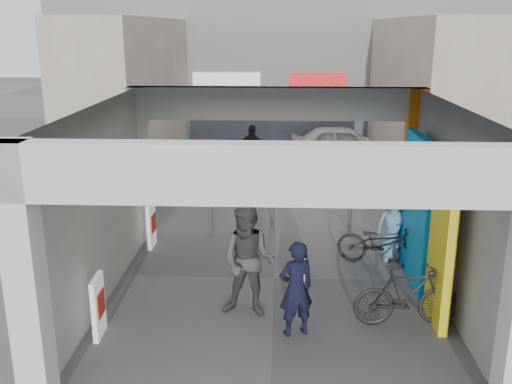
{
  "coord_description": "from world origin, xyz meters",
  "views": [
    {
      "loc": [
        0.08,
        -10.25,
        4.74
      ],
      "look_at": [
        -0.4,
        1.0,
        1.46
      ],
      "focal_mm": 40.0,
      "sensor_mm": 36.0,
      "label": 1
    }
  ],
  "objects_px": {
    "cafe_set": "(235,186)",
    "bicycle_rear": "(407,296)",
    "man_back_turned": "(249,261)",
    "bicycle_front": "(381,244)",
    "border_collie": "(301,265)",
    "man_elderly": "(393,226)",
    "man_with_dog": "(296,289)",
    "produce_stand": "(198,188)",
    "white_van": "(343,143)",
    "man_crates": "(253,151)"
  },
  "relations": [
    {
      "from": "cafe_set",
      "to": "bicycle_rear",
      "type": "distance_m",
      "value": 7.99
    },
    {
      "from": "man_back_turned",
      "to": "bicycle_front",
      "type": "bearing_deg",
      "value": 50.11
    },
    {
      "from": "border_collie",
      "to": "man_back_turned",
      "type": "xyz_separation_m",
      "value": [
        -0.94,
        -1.5,
        0.69
      ]
    },
    {
      "from": "man_elderly",
      "to": "bicycle_front",
      "type": "bearing_deg",
      "value": -133.63
    },
    {
      "from": "man_back_turned",
      "to": "border_collie",
      "type": "bearing_deg",
      "value": 68.15
    },
    {
      "from": "man_with_dog",
      "to": "produce_stand",
      "type": "bearing_deg",
      "value": -92.73
    },
    {
      "from": "cafe_set",
      "to": "man_back_turned",
      "type": "relative_size",
      "value": 0.8
    },
    {
      "from": "man_with_dog",
      "to": "man_back_turned",
      "type": "bearing_deg",
      "value": -60.86
    },
    {
      "from": "man_with_dog",
      "to": "bicycle_rear",
      "type": "bearing_deg",
      "value": 169.45
    },
    {
      "from": "cafe_set",
      "to": "border_collie",
      "type": "relative_size",
      "value": 2.22
    },
    {
      "from": "cafe_set",
      "to": "white_van",
      "type": "distance_m",
      "value": 5.96
    },
    {
      "from": "man_with_dog",
      "to": "man_crates",
      "type": "xyz_separation_m",
      "value": [
        -1.16,
        9.87,
        0.08
      ]
    },
    {
      "from": "man_with_dog",
      "to": "white_van",
      "type": "height_order",
      "value": "man_with_dog"
    },
    {
      "from": "man_back_turned",
      "to": "bicycle_rear",
      "type": "height_order",
      "value": "man_back_turned"
    },
    {
      "from": "bicycle_front",
      "to": "man_elderly",
      "type": "bearing_deg",
      "value": -18.32
    },
    {
      "from": "produce_stand",
      "to": "man_back_turned",
      "type": "xyz_separation_m",
      "value": [
        1.83,
        -6.82,
        0.67
      ]
    },
    {
      "from": "man_elderly",
      "to": "man_crates",
      "type": "height_order",
      "value": "man_crates"
    },
    {
      "from": "produce_stand",
      "to": "man_with_dog",
      "type": "bearing_deg",
      "value": -60.69
    },
    {
      "from": "produce_stand",
      "to": "bicycle_rear",
      "type": "distance_m",
      "value": 8.35
    },
    {
      "from": "man_with_dog",
      "to": "white_van",
      "type": "bearing_deg",
      "value": -121.35
    },
    {
      "from": "man_with_dog",
      "to": "border_collie",
      "type": "bearing_deg",
      "value": -116.44
    },
    {
      "from": "bicycle_rear",
      "to": "produce_stand",
      "type": "bearing_deg",
      "value": 27.37
    },
    {
      "from": "bicycle_rear",
      "to": "border_collie",
      "type": "bearing_deg",
      "value": 38.77
    },
    {
      "from": "bicycle_front",
      "to": "cafe_set",
      "type": "bearing_deg",
      "value": 55.74
    },
    {
      "from": "man_back_turned",
      "to": "bicycle_front",
      "type": "distance_m",
      "value": 3.41
    },
    {
      "from": "man_back_turned",
      "to": "man_elderly",
      "type": "relative_size",
      "value": 1.33
    },
    {
      "from": "border_collie",
      "to": "man_crates",
      "type": "relative_size",
      "value": 0.41
    },
    {
      "from": "produce_stand",
      "to": "man_crates",
      "type": "relative_size",
      "value": 0.66
    },
    {
      "from": "man_with_dog",
      "to": "man_elderly",
      "type": "distance_m",
      "value": 3.79
    },
    {
      "from": "man_back_turned",
      "to": "man_elderly",
      "type": "distance_m",
      "value": 3.84
    },
    {
      "from": "man_crates",
      "to": "man_elderly",
      "type": "bearing_deg",
      "value": 130.04
    },
    {
      "from": "produce_stand",
      "to": "man_elderly",
      "type": "distance_m",
      "value": 6.39
    },
    {
      "from": "man_with_dog",
      "to": "bicycle_front",
      "type": "distance_m",
      "value": 3.34
    },
    {
      "from": "white_van",
      "to": "bicycle_rear",
      "type": "bearing_deg",
      "value": 177.74
    },
    {
      "from": "bicycle_rear",
      "to": "bicycle_front",
      "type": "bearing_deg",
      "value": -4.56
    },
    {
      "from": "border_collie",
      "to": "man_with_dog",
      "type": "xyz_separation_m",
      "value": [
        -0.16,
        -2.12,
        0.51
      ]
    },
    {
      "from": "cafe_set",
      "to": "man_with_dog",
      "type": "relative_size",
      "value": 0.99
    },
    {
      "from": "man_elderly",
      "to": "white_van",
      "type": "height_order",
      "value": "man_elderly"
    },
    {
      "from": "white_van",
      "to": "man_with_dog",
      "type": "bearing_deg",
      "value": 169.41
    },
    {
      "from": "border_collie",
      "to": "man_with_dog",
      "type": "height_order",
      "value": "man_with_dog"
    },
    {
      "from": "cafe_set",
      "to": "man_with_dog",
      "type": "distance_m",
      "value": 7.78
    },
    {
      "from": "border_collie",
      "to": "man_crates",
      "type": "xyz_separation_m",
      "value": [
        -1.32,
        7.75,
        0.59
      ]
    },
    {
      "from": "cafe_set",
      "to": "white_van",
      "type": "bearing_deg",
      "value": 53.05
    },
    {
      "from": "cafe_set",
      "to": "bicycle_front",
      "type": "bearing_deg",
      "value": -55.12
    },
    {
      "from": "border_collie",
      "to": "man_with_dog",
      "type": "distance_m",
      "value": 2.19
    },
    {
      "from": "border_collie",
      "to": "man_crates",
      "type": "bearing_deg",
      "value": 84.92
    },
    {
      "from": "man_elderly",
      "to": "bicycle_front",
      "type": "xyz_separation_m",
      "value": [
        -0.29,
        -0.36,
        -0.25
      ]
    },
    {
      "from": "man_crates",
      "to": "white_van",
      "type": "relative_size",
      "value": 0.45
    },
    {
      "from": "man_with_dog",
      "to": "man_elderly",
      "type": "bearing_deg",
      "value": -145.86
    },
    {
      "from": "man_back_turned",
      "to": "bicycle_rear",
      "type": "distance_m",
      "value": 2.65
    }
  ]
}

